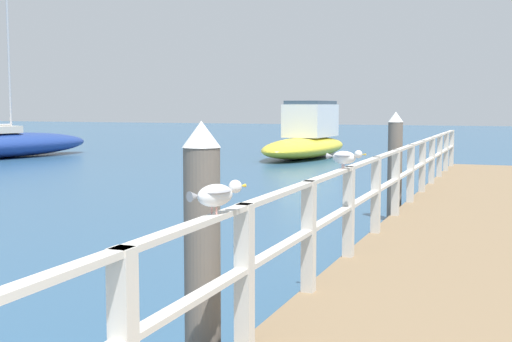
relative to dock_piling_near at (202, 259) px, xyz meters
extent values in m
cube|color=#846B4C|center=(1.83, 6.46, -0.85)|extent=(3.05, 21.21, 0.46)
cube|color=beige|center=(0.38, -0.08, -0.08)|extent=(0.12, 0.12, 1.08)
cube|color=beige|center=(0.38, 1.56, -0.08)|extent=(0.12, 0.12, 1.08)
cube|color=beige|center=(0.38, 3.19, -0.08)|extent=(0.12, 0.12, 1.08)
cube|color=beige|center=(0.38, 4.82, -0.08)|extent=(0.12, 0.12, 1.08)
cube|color=beige|center=(0.38, 6.46, -0.08)|extent=(0.12, 0.12, 1.08)
cube|color=beige|center=(0.38, 8.09, -0.08)|extent=(0.12, 0.12, 1.08)
cube|color=beige|center=(0.38, 9.73, -0.08)|extent=(0.12, 0.12, 1.08)
cube|color=beige|center=(0.38, 11.36, -0.08)|extent=(0.12, 0.12, 1.08)
cube|color=beige|center=(0.38, 13.00, -0.08)|extent=(0.12, 0.12, 1.08)
cube|color=beige|center=(0.38, 14.63, -0.08)|extent=(0.12, 0.12, 1.08)
cube|color=beige|center=(0.38, 16.27, -0.08)|extent=(0.12, 0.12, 1.08)
cube|color=beige|center=(0.38, 6.46, 0.44)|extent=(0.10, 19.61, 0.04)
cube|color=beige|center=(0.38, 6.46, -0.03)|extent=(0.10, 19.61, 0.04)
cylinder|color=#6B6056|center=(0.00, 0.00, -0.11)|extent=(0.28, 0.28, 1.93)
cone|color=white|center=(0.00, 0.00, 0.96)|extent=(0.29, 0.29, 0.20)
cylinder|color=#6B6056|center=(0.00, 8.61, -0.11)|extent=(0.28, 0.28, 1.93)
cone|color=white|center=(0.00, 8.61, 0.96)|extent=(0.29, 0.29, 0.20)
ellipsoid|color=white|center=(0.38, -0.59, 0.58)|extent=(0.24, 0.31, 0.15)
sphere|color=white|center=(0.46, -0.43, 0.63)|extent=(0.09, 0.09, 0.09)
cone|color=gold|center=(0.49, -0.37, 0.63)|extent=(0.04, 0.06, 0.02)
cone|color=#939399|center=(0.30, -0.74, 0.59)|extent=(0.10, 0.10, 0.07)
ellipsoid|color=#939399|center=(0.38, -0.59, 0.61)|extent=(0.26, 0.28, 0.04)
cylinder|color=tan|center=(0.35, -0.58, 0.48)|extent=(0.01, 0.01, 0.05)
cylinder|color=tan|center=(0.40, -0.61, 0.48)|extent=(0.01, 0.01, 0.05)
ellipsoid|color=white|center=(0.38, 2.93, 0.58)|extent=(0.30, 0.17, 0.15)
sphere|color=white|center=(0.55, 2.90, 0.63)|extent=(0.09, 0.09, 0.09)
cone|color=gold|center=(0.62, 2.89, 0.63)|extent=(0.05, 0.03, 0.02)
cone|color=#939399|center=(0.21, 2.96, 0.59)|extent=(0.09, 0.08, 0.07)
ellipsoid|color=#939399|center=(0.38, 2.93, 0.61)|extent=(0.25, 0.21, 0.04)
cylinder|color=tan|center=(0.37, 2.95, 0.48)|extent=(0.01, 0.01, 0.05)
cylinder|color=tan|center=(0.37, 2.90, 0.48)|extent=(0.01, 0.01, 0.05)
ellipsoid|color=navy|center=(-18.67, 18.84, -0.54)|extent=(4.55, 9.17, 1.08)
cylinder|color=#B2B2B7|center=(-18.57, 19.27, 5.53)|extent=(0.10, 0.10, 11.06)
ellipsoid|color=gold|center=(-6.44, 23.64, -0.63)|extent=(2.95, 7.65, 0.89)
cube|color=white|center=(-6.40, 24.39, 0.52)|extent=(1.79, 3.09, 1.42)
cube|color=#334756|center=(-6.40, 24.39, 1.31)|extent=(1.67, 2.79, 0.16)
camera|label=1|loc=(2.22, -4.60, 1.17)|focal=47.58mm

